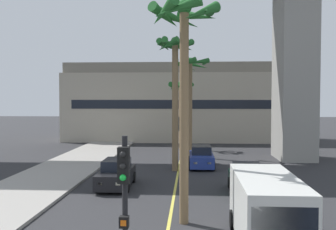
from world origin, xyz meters
The scene contains 12 objects.
lane_stripe_center centered at (0.00, 24.00, 0.00)m, with size 0.14×56.00×0.01m, color #DBCC4C.
pier_building_backdrop centered at (0.00, 46.88, 4.53)m, with size 28.35×8.04×9.19m.
car_queue_front centered at (3.84, 19.79, 0.72)m, with size 1.90×4.13×1.56m.
car_queue_second centered at (-3.36, 21.00, 0.72)m, with size 1.87×4.12×1.56m.
car_queue_third centered at (1.63, 27.72, 0.72)m, with size 1.87×4.12×1.56m.
delivery_van centered at (3.43, 12.56, 1.29)m, with size 2.20×5.27×2.36m.
traffic_light_median_near centered at (-0.53, 7.46, 2.71)m, with size 0.24×0.37×4.20m.
traffic_light_median_far centered at (0.31, 20.90, 2.71)m, with size 0.24×0.37×4.20m.
palm_tree_near_median centered at (-0.16, 38.23, 5.41)m, with size 2.67×2.65×6.80m.
palm_tree_mid_median centered at (0.60, 14.79, 7.14)m, with size 2.92×2.93×8.89m.
palm_tree_far_median centered at (0.80, 32.83, 6.86)m, with size 3.35×3.51×8.55m.
palm_tree_farthest_median centered at (-0.24, 26.19, 7.22)m, with size 2.68×2.73×9.25m.
Camera 1 is at (0.86, -0.53, 4.97)m, focal length 41.38 mm.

